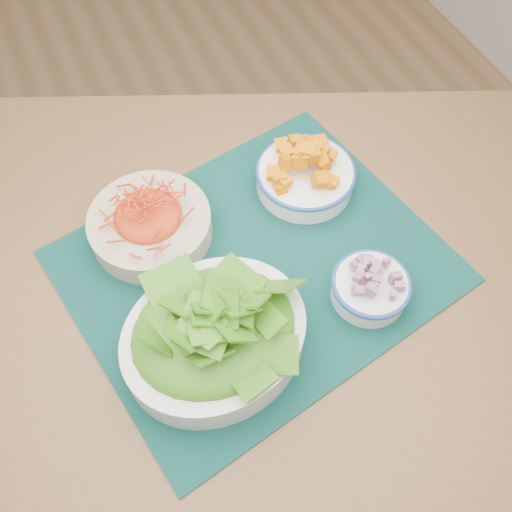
{
  "coord_description": "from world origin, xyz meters",
  "views": [
    {
      "loc": [
        0.03,
        -0.81,
        1.59
      ],
      "look_at": [
        0.24,
        -0.34,
        0.78
      ],
      "focal_mm": 40.0,
      "sensor_mm": 36.0,
      "label": 1
    }
  ],
  "objects_px": {
    "table": "(246,288)",
    "carrot_bowl": "(149,220)",
    "onion_bowl": "(371,285)",
    "squash_bowl": "(306,172)",
    "placemat": "(256,266)",
    "lettuce_bowl": "(214,331)"
  },
  "relations": [
    {
      "from": "table",
      "to": "squash_bowl",
      "type": "bearing_deg",
      "value": 55.43
    },
    {
      "from": "placemat",
      "to": "carrot_bowl",
      "type": "height_order",
      "value": "carrot_bowl"
    },
    {
      "from": "placemat",
      "to": "table",
      "type": "bearing_deg",
      "value": 119.91
    },
    {
      "from": "carrot_bowl",
      "to": "lettuce_bowl",
      "type": "distance_m",
      "value": 0.25
    },
    {
      "from": "table",
      "to": "squash_bowl",
      "type": "xyz_separation_m",
      "value": [
        0.17,
        0.11,
        0.14
      ]
    },
    {
      "from": "table",
      "to": "squash_bowl",
      "type": "distance_m",
      "value": 0.24
    },
    {
      "from": "carrot_bowl",
      "to": "squash_bowl",
      "type": "distance_m",
      "value": 0.3
    },
    {
      "from": "lettuce_bowl",
      "to": "placemat",
      "type": "bearing_deg",
      "value": 33.23
    },
    {
      "from": "placemat",
      "to": "lettuce_bowl",
      "type": "height_order",
      "value": "lettuce_bowl"
    },
    {
      "from": "placemat",
      "to": "onion_bowl",
      "type": "relative_size",
      "value": 4.5
    },
    {
      "from": "placemat",
      "to": "lettuce_bowl",
      "type": "bearing_deg",
      "value": -147.63
    },
    {
      "from": "table",
      "to": "carrot_bowl",
      "type": "height_order",
      "value": "carrot_bowl"
    },
    {
      "from": "placemat",
      "to": "onion_bowl",
      "type": "bearing_deg",
      "value": -52.43
    },
    {
      "from": "onion_bowl",
      "to": "table",
      "type": "bearing_deg",
      "value": 137.73
    },
    {
      "from": "lettuce_bowl",
      "to": "squash_bowl",
      "type": "bearing_deg",
      "value": 30.63
    },
    {
      "from": "carrot_bowl",
      "to": "onion_bowl",
      "type": "relative_size",
      "value": 2.07
    },
    {
      "from": "carrot_bowl",
      "to": "squash_bowl",
      "type": "bearing_deg",
      "value": -2.57
    },
    {
      "from": "carrot_bowl",
      "to": "lettuce_bowl",
      "type": "bearing_deg",
      "value": -85.14
    },
    {
      "from": "placemat",
      "to": "squash_bowl",
      "type": "distance_m",
      "value": 0.2
    },
    {
      "from": "table",
      "to": "onion_bowl",
      "type": "height_order",
      "value": "onion_bowl"
    },
    {
      "from": "squash_bowl",
      "to": "onion_bowl",
      "type": "bearing_deg",
      "value": -92.11
    },
    {
      "from": "squash_bowl",
      "to": "table",
      "type": "bearing_deg",
      "value": -147.62
    }
  ]
}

